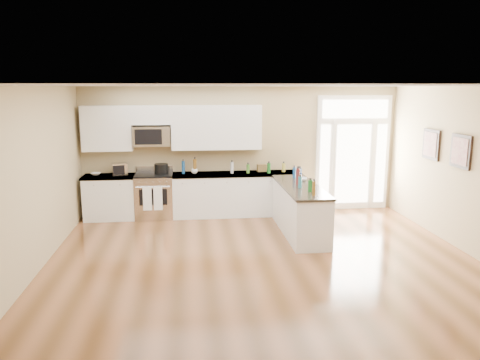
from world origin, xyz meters
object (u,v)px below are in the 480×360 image
object	(u,v)px
kitchen_range	(154,196)
peninsula_cabinet	(300,211)
stockpot	(161,168)
toaster_oven	(120,169)

from	to	relation	value
kitchen_range	peninsula_cabinet	bearing A→B (deg)	-26.85
stockpot	toaster_oven	distance (m)	0.87
peninsula_cabinet	toaster_oven	xyz separation A→B (m)	(-3.57, 1.48, 0.64)
peninsula_cabinet	kitchen_range	world-z (taller)	kitchen_range
peninsula_cabinet	stockpot	distance (m)	3.15
peninsula_cabinet	kitchen_range	xyz separation A→B (m)	(-2.86, 1.45, 0.04)
peninsula_cabinet	kitchen_range	bearing A→B (deg)	153.15
kitchen_range	stockpot	size ratio (longest dim) A/B	3.66
peninsula_cabinet	toaster_oven	distance (m)	3.92
peninsula_cabinet	toaster_oven	size ratio (longest dim) A/B	7.60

